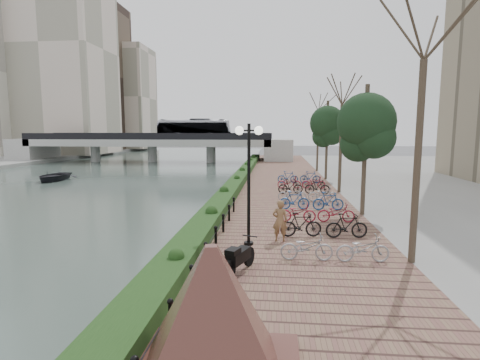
# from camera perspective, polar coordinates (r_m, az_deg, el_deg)

# --- Properties ---
(ground) EXTENTS (220.00, 220.00, 0.00)m
(ground) POSITION_cam_1_polar(r_m,az_deg,el_deg) (11.79, -13.10, -16.41)
(ground) COLOR #59595B
(ground) RESTS_ON ground
(river_water) EXTENTS (30.00, 130.00, 0.02)m
(river_water) POSITION_cam_1_polar(r_m,az_deg,el_deg) (40.06, -22.24, 0.18)
(river_water) COLOR #41514A
(river_water) RESTS_ON ground
(promenade) EXTENTS (8.00, 75.00, 0.50)m
(promenade) POSITION_cam_1_polar(r_m,az_deg,el_deg) (28.07, 6.25, -1.73)
(promenade) COLOR brown
(promenade) RESTS_ON ground
(hedge) EXTENTS (1.10, 56.00, 0.60)m
(hedge) POSITION_cam_1_polar(r_m,az_deg,el_deg) (30.60, -0.19, 0.12)
(hedge) COLOR #193513
(hedge) RESTS_ON promenade
(chain_fence) EXTENTS (0.10, 14.10, 0.70)m
(chain_fence) POSITION_cam_1_polar(r_m,az_deg,el_deg) (12.98, -4.41, -9.95)
(chain_fence) COLOR black
(chain_fence) RESTS_ON promenade
(granite_monument) EXTENTS (4.61, 4.61, 2.44)m
(granite_monument) POSITION_cam_1_polar(r_m,az_deg,el_deg) (6.49, -4.32, -20.13)
(granite_monument) COLOR #44271D
(granite_monument) RESTS_ON promenade
(lamppost) EXTENTS (1.02, 0.32, 4.50)m
(lamppost) POSITION_cam_1_polar(r_m,az_deg,el_deg) (13.65, 1.36, 3.45)
(lamppost) COLOR black
(lamppost) RESTS_ON promenade
(motorcycle) EXTENTS (1.05, 1.69, 1.01)m
(motorcycle) POSITION_cam_1_polar(r_m,az_deg,el_deg) (11.41, -0.01, -11.60)
(motorcycle) COLOR black
(motorcycle) RESTS_ON promenade
(pedestrian) EXTENTS (0.60, 0.40, 1.61)m
(pedestrian) POSITION_cam_1_polar(r_m,az_deg,el_deg) (14.54, 6.11, -6.20)
(pedestrian) COLOR brown
(pedestrian) RESTS_ON promenade
(bicycle_parking) EXTENTS (2.40, 19.89, 1.00)m
(bicycle_parking) POSITION_cam_1_polar(r_m,az_deg,el_deg) (21.57, 10.52, -2.67)
(bicycle_parking) COLOR #97989C
(bicycle_parking) RESTS_ON promenade
(street_trees) EXTENTS (3.20, 37.12, 6.80)m
(street_trees) POSITION_cam_1_polar(r_m,az_deg,el_deg) (23.34, 16.44, 4.62)
(street_trees) COLOR #352A1F
(street_trees) RESTS_ON promenade
(bridge) EXTENTS (36.00, 10.77, 6.50)m
(bridge) POSITION_cam_1_polar(r_m,az_deg,el_deg) (57.83, -12.00, 6.01)
(bridge) COLOR #9F9F9A
(bridge) RESTS_ON ground
(boat) EXTENTS (3.17, 4.41, 0.91)m
(boat) POSITION_cam_1_polar(r_m,az_deg,el_deg) (39.62, -26.58, 0.54)
(boat) COLOR black
(boat) RESTS_ON river_water
(far_buildings) EXTENTS (35.00, 38.00, 38.00)m
(far_buildings) POSITION_cam_1_polar(r_m,az_deg,el_deg) (89.25, -25.96, 14.11)
(far_buildings) COLOR beige
(far_buildings) RESTS_ON far_bank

